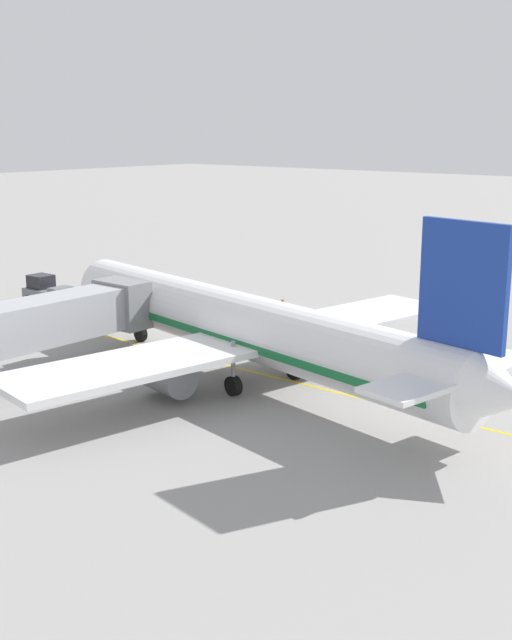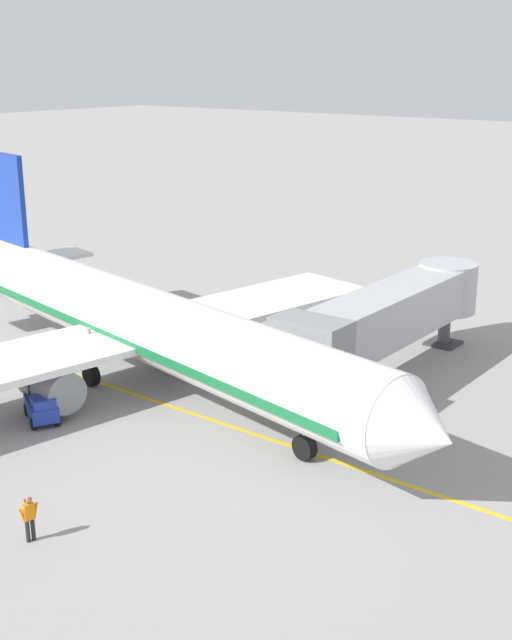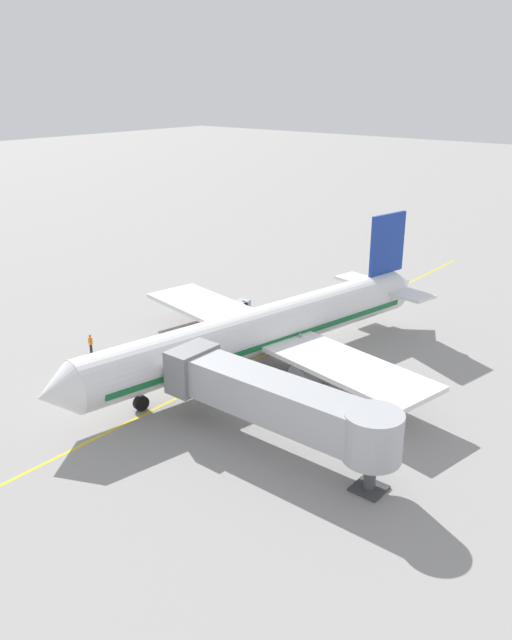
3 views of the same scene
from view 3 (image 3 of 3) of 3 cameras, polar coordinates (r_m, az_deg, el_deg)
name	(u,v)px [view 3 (image 3 of 3)]	position (r m, az deg, el deg)	size (l,w,h in m)	color
ground_plane	(258,358)	(54.10, 0.14, -3.38)	(400.00, 400.00, 0.00)	gray
gate_lead_in_line	(258,358)	(54.09, 0.14, -3.38)	(0.24, 80.00, 0.01)	gold
parked_airliner	(265,330)	(51.36, 0.76, -0.88)	(30.45, 37.19, 10.63)	white
jet_bridge	(277,401)	(39.84, 1.86, -7.14)	(16.66, 3.50, 4.98)	#A8AAAF
baggage_tug_lead	(212,338)	(56.54, -3.96, -1.56)	(2.23, 2.77, 1.62)	#1E339E
baggage_tug_trailing	(206,306)	(64.24, -4.43, 1.20)	(1.78, 2.71, 1.62)	#B21E1E
baggage_tug_spare	(238,312)	(62.57, -1.58, 0.72)	(1.94, 2.75, 1.62)	silver
baggage_cart_front	(219,315)	(61.24, -3.27, 0.47)	(1.57, 2.96, 1.58)	#4C4C51
baggage_cart_second_in_train	(240,308)	(63.04, -1.43, 1.10)	(1.57, 2.96, 1.58)	#4C4C51
ground_crew_wing_walker	(91,343)	(56.45, -14.43, -1.96)	(0.73, 0.31, 1.69)	#232328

